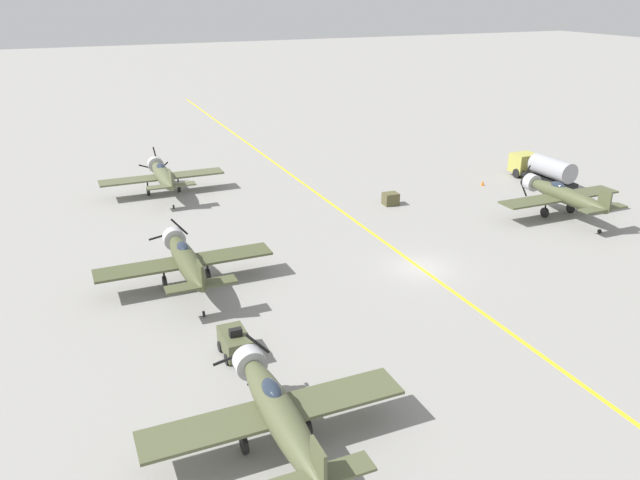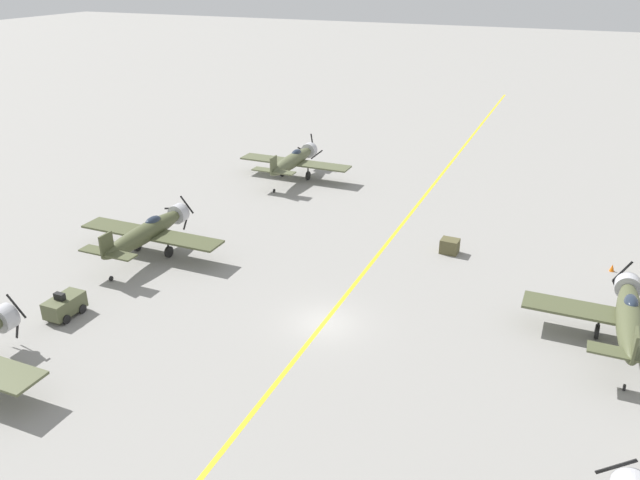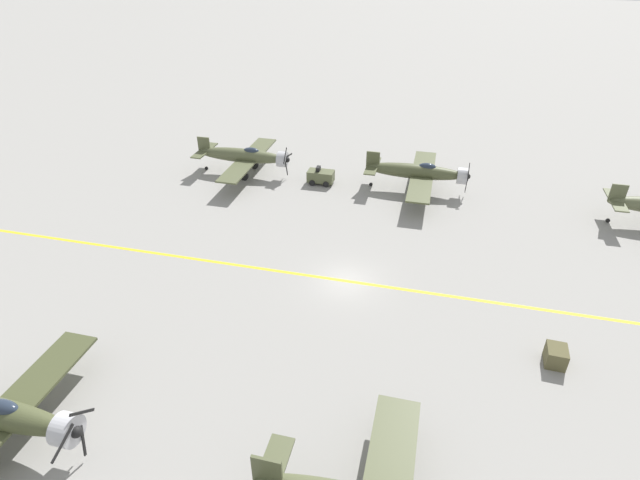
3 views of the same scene
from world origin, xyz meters
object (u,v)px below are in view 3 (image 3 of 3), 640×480
(airplane_mid_left, at_px, (419,172))
(tow_tractor, at_px, (321,176))
(supply_crate_by_tanker, at_px, (556,356))
(airplane_near_left, at_px, (245,156))

(airplane_mid_left, distance_m, tow_tractor, 9.69)
(tow_tractor, xyz_separation_m, supply_crate_by_tanker, (20.75, 19.27, -0.22))
(airplane_mid_left, relative_size, tow_tractor, 4.62)
(airplane_mid_left, bearing_deg, supply_crate_by_tanker, 39.42)
(airplane_mid_left, distance_m, airplane_near_left, 17.74)
(airplane_mid_left, height_order, supply_crate_by_tanker, airplane_mid_left)
(airplane_mid_left, relative_size, airplane_near_left, 1.00)
(airplane_near_left, relative_size, supply_crate_by_tanker, 8.73)
(tow_tractor, relative_size, supply_crate_by_tanker, 1.89)
(tow_tractor, height_order, supply_crate_by_tanker, tow_tractor)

